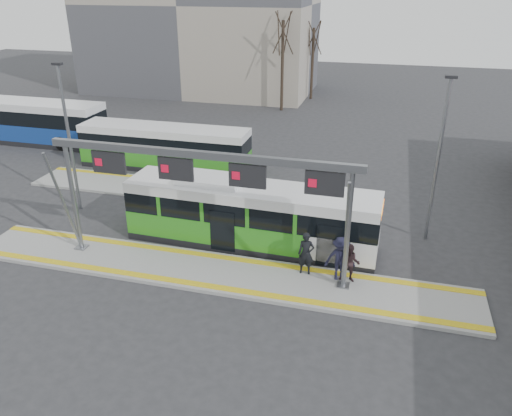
{
  "coord_description": "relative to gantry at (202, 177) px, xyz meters",
  "views": [
    {
      "loc": [
        6.52,
        -17.03,
        11.5
      ],
      "look_at": [
        1.12,
        3.0,
        1.88
      ],
      "focal_mm": 35.0,
      "sensor_mm": 36.0,
      "label": 1
    }
  ],
  "objects": [
    {
      "name": "passenger_c",
      "position": [
        5.61,
        0.5,
        -3.19
      ],
      "size": [
        1.37,
        0.97,
        1.92
      ],
      "primitive_type": "imported",
      "rotation": [
        0.0,
        0.0,
        0.22
      ],
      "color": "black",
      "rests_on": "platform_main"
    },
    {
      "name": "tactile_main",
      "position": [
        0.35,
        -0.25,
        -4.14
      ],
      "size": [
        22.0,
        2.65,
        0.02
      ],
      "color": "yellow",
      "rests_on": "platform_main"
    },
    {
      "name": "tree_far",
      "position": [
        -21.36,
        30.71,
        2.69
      ],
      "size": [
        1.4,
        1.4,
        9.22
      ],
      "color": "#382B21",
      "rests_on": "ground"
    },
    {
      "name": "bg_bus_green",
      "position": [
        -7.02,
        11.29,
        -2.92
      ],
      "size": [
        11.18,
        2.44,
        2.79
      ],
      "rotation": [
        0.0,
        0.0,
        0.01
      ],
      "color": "black",
      "rests_on": "ground"
    },
    {
      "name": "platform_main",
      "position": [
        0.35,
        -0.25,
        -4.22
      ],
      "size": [
        22.0,
        3.0,
        0.15
      ],
      "primitive_type": "cube",
      "color": "gray",
      "rests_on": "ground"
    },
    {
      "name": "apartment_block",
      "position": [
        -13.65,
        35.75,
        4.91
      ],
      "size": [
        24.5,
        12.5,
        18.4
      ],
      "color": "#A39888",
      "rests_on": "ground"
    },
    {
      "name": "passenger_b",
      "position": [
        6.02,
        0.45,
        -3.31
      ],
      "size": [
        0.81,
        0.63,
        1.67
      ],
      "primitive_type": "imported",
      "rotation": [
        0.0,
        0.0,
        -0.0
      ],
      "color": "#2F1F22",
      "rests_on": "platform_main"
    },
    {
      "name": "tree_left",
      "position": [
        -3.03,
        28.7,
        2.63
      ],
      "size": [
        1.4,
        1.4,
        9.13
      ],
      "color": "#382B21",
      "rests_on": "ground"
    },
    {
      "name": "ground",
      "position": [
        0.35,
        -0.25,
        -4.3
      ],
      "size": [
        120.0,
        120.0,
        0.0
      ],
      "primitive_type": "plane",
      "color": "#2D2D30",
      "rests_on": "ground"
    },
    {
      "name": "lamp_east",
      "position": [
        9.25,
        5.4,
        -0.18
      ],
      "size": [
        0.5,
        0.25,
        7.76
      ],
      "color": "slate",
      "rests_on": "ground"
    },
    {
      "name": "passenger_a",
      "position": [
        4.19,
        0.62,
        -3.22
      ],
      "size": [
        0.71,
        0.51,
        1.85
      ],
      "primitive_type": "imported",
      "rotation": [
        0.0,
        0.0,
        0.09
      ],
      "color": "black",
      "rests_on": "platform_main"
    },
    {
      "name": "tactile_second",
      "position": [
        -3.65,
        8.9,
        -4.14
      ],
      "size": [
        20.0,
        0.35,
        0.02
      ],
      "color": "yellow",
      "rests_on": "platform_second"
    },
    {
      "name": "bg_bus_blue",
      "position": [
        -19.45,
        13.88,
        -2.74
      ],
      "size": [
        12.1,
        2.72,
        3.15
      ],
      "rotation": [
        0.0,
        0.0,
        -0.0
      ],
      "color": "black",
      "rests_on": "ground"
    },
    {
      "name": "tree_mid",
      "position": [
        -1.14,
        34.37,
        1.71
      ],
      "size": [
        1.4,
        1.4,
        7.92
      ],
      "color": "#382B21",
      "rests_on": "ground"
    },
    {
      "name": "hero_bus",
      "position": [
        1.2,
        2.71,
        -2.83
      ],
      "size": [
        11.72,
        2.79,
        3.2
      ],
      "rotation": [
        0.0,
        0.0,
        -0.03
      ],
      "color": "black",
      "rests_on": "ground"
    },
    {
      "name": "gantry",
      "position": [
        0.0,
        0.0,
        0.0
      ],
      "size": [
        13.0,
        1.68,
        5.2
      ],
      "color": "slate",
      "rests_on": "platform_main"
    },
    {
      "name": "platform_second",
      "position": [
        -3.65,
        7.75,
        -4.22
      ],
      "size": [
        20.0,
        3.0,
        0.15
      ],
      "primitive_type": "cube",
      "color": "gray",
      "rests_on": "ground"
    },
    {
      "name": "lamp_west",
      "position": [
        -8.87,
        4.13,
        -0.18
      ],
      "size": [
        0.5,
        0.25,
        7.76
      ],
      "color": "slate",
      "rests_on": "ground"
    }
  ]
}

